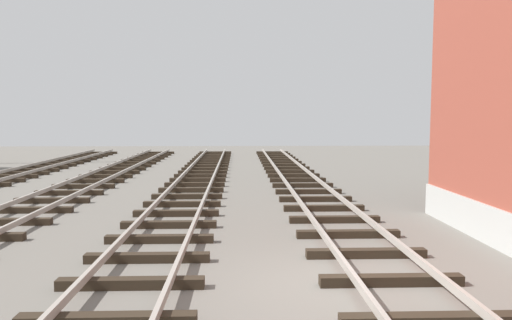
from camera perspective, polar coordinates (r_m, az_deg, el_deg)
name	(u,v)px	position (r m, az deg, el deg)	size (l,w,h in m)	color
ground_plane	(341,286)	(8.93, 9.78, -14.14)	(81.62, 81.62, 0.00)	slate
track_near_building	(391,278)	(9.11, 15.33, -13.00)	(2.50, 62.79, 0.32)	#2D2319
track_centre	(131,281)	(8.91, -14.25, -13.40)	(2.50, 62.79, 0.32)	#2D2319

